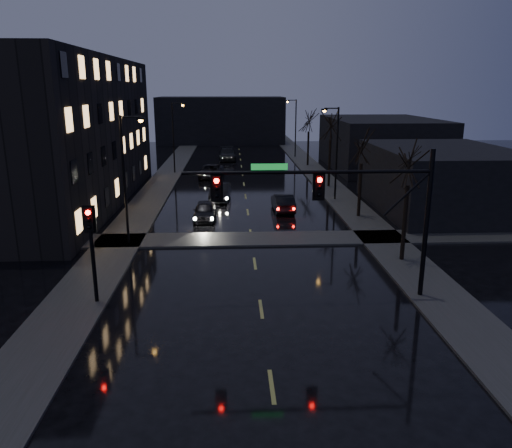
{
  "coord_description": "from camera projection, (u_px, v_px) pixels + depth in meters",
  "views": [
    {
      "loc": [
        -1.24,
        -12.48,
        9.57
      ],
      "look_at": [
        -0.09,
        10.75,
        3.2
      ],
      "focal_mm": 35.0,
      "sensor_mm": 36.0,
      "label": 1
    }
  ],
  "objects": [
    {
      "name": "oncoming_car_d",
      "position": [
        227.0,
        154.0,
        68.06
      ],
      "size": [
        2.51,
        5.77,
        1.65
      ],
      "primitive_type": "imported",
      "rotation": [
        0.0,
        0.0,
        0.04
      ],
      "color": "black",
      "rests_on": "ground"
    },
    {
      "name": "sidewalk_cross",
      "position": [
        252.0,
        239.0,
        32.41
      ],
      "size": [
        40.0,
        3.0,
        0.12
      ],
      "primitive_type": "cube",
      "color": "#2D2D2B",
      "rests_on": "ground"
    },
    {
      "name": "oncoming_car_c",
      "position": [
        211.0,
        171.0,
        54.67
      ],
      "size": [
        2.84,
        5.35,
        1.43
      ],
      "primitive_type": "imported",
      "rotation": [
        0.0,
        0.0,
        -0.09
      ],
      "color": "black",
      "rests_on": "ground"
    },
    {
      "name": "streetlight_r_far",
      "position": [
        294.0,
        123.0,
        69.58
      ],
      "size": [
        1.53,
        0.28,
        8.0
      ],
      "color": "black",
      "rests_on": "ground"
    },
    {
      "name": "apartment_block",
      "position": [
        46.0,
        132.0,
        41.14
      ],
      "size": [
        12.0,
        30.0,
        12.0
      ],
      "primitive_type": "cube",
      "color": "black",
      "rests_on": "ground"
    },
    {
      "name": "signal_mast",
      "position": [
        346.0,
        197.0,
        22.17
      ],
      "size": [
        11.11,
        0.41,
        7.0
      ],
      "color": "black",
      "rests_on": "ground"
    },
    {
      "name": "tree_mid_b",
      "position": [
        331.0,
        120.0,
        47.94
      ],
      "size": [
        3.74,
        3.74,
        8.59
      ],
      "color": "black",
      "rests_on": "ground"
    },
    {
      "name": "far_block",
      "position": [
        221.0,
        120.0,
        88.54
      ],
      "size": [
        22.0,
        10.0,
        8.0
      ],
      "primitive_type": "cube",
      "color": "black",
      "rests_on": "ground"
    },
    {
      "name": "tree_near",
      "position": [
        410.0,
        152.0,
        26.85
      ],
      "size": [
        3.52,
        3.52,
        8.08
      ],
      "color": "black",
      "rests_on": "ground"
    },
    {
      "name": "commercial_right_near",
      "position": [
        442.0,
        179.0,
        39.73
      ],
      "size": [
        10.0,
        14.0,
        5.0
      ],
      "primitive_type": "cube",
      "color": "black",
      "rests_on": "ground"
    },
    {
      "name": "oncoming_car_b",
      "position": [
        220.0,
        192.0,
        43.65
      ],
      "size": [
        1.9,
        4.58,
        1.47
      ],
      "primitive_type": "imported",
      "rotation": [
        0.0,
        0.0,
        -0.08
      ],
      "color": "black",
      "rests_on": "ground"
    },
    {
      "name": "tree_mid_a",
      "position": [
        363.0,
        140.0,
        36.59
      ],
      "size": [
        3.3,
        3.3,
        7.58
      ],
      "color": "black",
      "rests_on": "ground"
    },
    {
      "name": "lead_car",
      "position": [
        283.0,
        202.0,
        39.87
      ],
      "size": [
        1.65,
        4.31,
        1.4
      ],
      "primitive_type": "imported",
      "rotation": [
        0.0,
        0.0,
        3.18
      ],
      "color": "black",
      "rests_on": "ground"
    },
    {
      "name": "streetlight_l_far",
      "position": [
        175.0,
        132.0,
        56.33
      ],
      "size": [
        1.53,
        0.28,
        8.0
      ],
      "color": "black",
      "rests_on": "ground"
    },
    {
      "name": "streetlight_r_mid",
      "position": [
        334.0,
        146.0,
        42.6
      ],
      "size": [
        1.53,
        0.28,
        8.0
      ],
      "color": "black",
      "rests_on": "ground"
    },
    {
      "name": "ground",
      "position": [
        277.0,
        426.0,
        14.61
      ],
      "size": [
        160.0,
        160.0,
        0.0
      ],
      "primitive_type": "plane",
      "color": "black",
      "rests_on": "ground"
    },
    {
      "name": "sidewalk_left",
      "position": [
        156.0,
        190.0,
        47.9
      ],
      "size": [
        3.0,
        140.0,
        0.12
      ],
      "primitive_type": "cube",
      "color": "#2D2D2B",
      "rests_on": "ground"
    },
    {
      "name": "sidewalk_right",
      "position": [
        331.0,
        188.0,
        48.71
      ],
      "size": [
        3.0,
        140.0,
        0.12
      ],
      "primitive_type": "cube",
      "color": "#2D2D2B",
      "rests_on": "ground"
    },
    {
      "name": "streetlight_l_near",
      "position": [
        127.0,
        169.0,
        30.32
      ],
      "size": [
        1.53,
        0.28,
        8.0
      ],
      "color": "black",
      "rests_on": "ground"
    },
    {
      "name": "tree_far",
      "position": [
        309.0,
        117.0,
        61.57
      ],
      "size": [
        3.43,
        3.43,
        7.88
      ],
      "color": "black",
      "rests_on": "ground"
    },
    {
      "name": "oncoming_car_a",
      "position": [
        205.0,
        211.0,
        37.25
      ],
      "size": [
        1.68,
        4.06,
        1.37
      ],
      "primitive_type": "imported",
      "rotation": [
        0.0,
        0.0,
        -0.01
      ],
      "color": "black",
      "rests_on": "ground"
    },
    {
      "name": "signal_pole_left",
      "position": [
        91.0,
        241.0,
        22.12
      ],
      "size": [
        0.35,
        0.41,
        4.53
      ],
      "color": "black",
      "rests_on": "ground"
    },
    {
      "name": "commercial_right_far",
      "position": [
        381.0,
        143.0,
        60.86
      ],
      "size": [
        12.0,
        18.0,
        6.0
      ],
      "primitive_type": "cube",
      "color": "black",
      "rests_on": "ground"
    }
  ]
}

